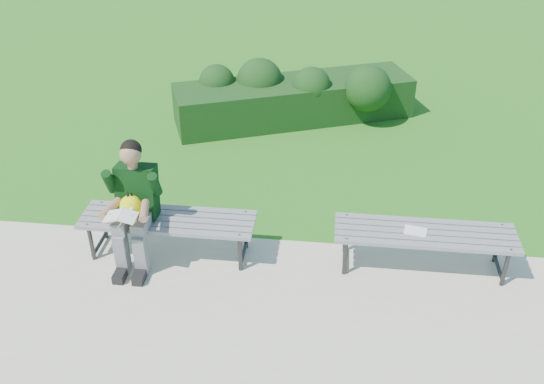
# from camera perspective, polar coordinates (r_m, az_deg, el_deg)

# --- Properties ---
(ground) EXTENTS (80.00, 80.00, 0.00)m
(ground) POSITION_cam_1_polar(r_m,az_deg,el_deg) (6.69, 1.23, -4.70)
(ground) COLOR #287C22
(ground) RESTS_ON ground
(walkway) EXTENTS (30.00, 3.50, 0.02)m
(walkway) POSITION_cam_1_polar(r_m,az_deg,el_deg) (5.39, -0.61, -15.75)
(walkway) COLOR #AAA58F
(walkway) RESTS_ON ground
(hedge) EXTENTS (3.66, 2.14, 0.92)m
(hedge) POSITION_cam_1_polar(r_m,az_deg,el_deg) (9.25, 2.16, 9.10)
(hedge) COLOR #133614
(hedge) RESTS_ON ground
(bench_left) EXTENTS (1.80, 0.50, 0.46)m
(bench_left) POSITION_cam_1_polar(r_m,az_deg,el_deg) (6.35, -9.76, -2.85)
(bench_left) COLOR slate
(bench_left) RESTS_ON walkway
(bench_right) EXTENTS (1.80, 0.50, 0.46)m
(bench_right) POSITION_cam_1_polar(r_m,az_deg,el_deg) (6.25, 14.20, -4.06)
(bench_right) COLOR slate
(bench_right) RESTS_ON walkway
(seated_boy) EXTENTS (0.56, 0.76, 1.31)m
(seated_boy) POSITION_cam_1_polar(r_m,az_deg,el_deg) (6.20, -12.90, -0.86)
(seated_boy) COLOR slate
(seated_boy) RESTS_ON walkway
(paper_sheet) EXTENTS (0.25, 0.20, 0.01)m
(paper_sheet) POSITION_cam_1_polar(r_m,az_deg,el_deg) (6.21, 13.35, -3.58)
(paper_sheet) COLOR white
(paper_sheet) RESTS_ON bench_right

